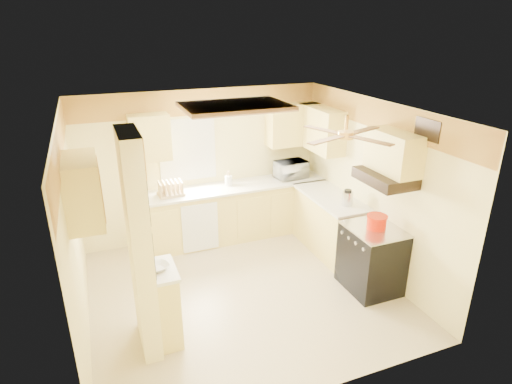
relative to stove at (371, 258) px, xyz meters
name	(u,v)px	position (x,y,z in m)	size (l,w,h in m)	color
floor	(243,291)	(-1.67, 0.55, -0.46)	(4.00, 4.00, 0.00)	#C7B48A
ceiling	(241,111)	(-1.67, 0.55, 2.04)	(4.00, 4.00, 0.00)	white
wall_back	(203,166)	(-1.67, 2.45, 0.79)	(4.00, 4.00, 0.00)	#FAE998
wall_front	(315,289)	(-1.67, -1.35, 0.79)	(4.00, 4.00, 0.00)	#FAE998
wall_left	(73,235)	(-3.67, 0.55, 0.79)	(3.80, 3.80, 0.00)	#FAE998
wall_right	(373,188)	(0.33, 0.55, 0.79)	(3.80, 3.80, 0.00)	#FAE998
wallpaper_border	(200,102)	(-1.67, 2.43, 1.84)	(4.00, 0.02, 0.40)	#FCC14A
partition_column	(140,247)	(-3.02, 0.00, 0.79)	(0.20, 0.70, 2.50)	#FAE998
partition_ledge	(166,305)	(-2.80, 0.00, -0.01)	(0.25, 0.55, 0.90)	#FFE275
ledge_top	(163,270)	(-2.80, 0.00, 0.46)	(0.28, 0.58, 0.04)	silver
lower_cabinets_back	(238,212)	(-1.17, 2.15, -0.01)	(3.00, 0.60, 0.90)	#FFE275
lower_cabinets_right	(330,224)	(0.03, 1.15, -0.01)	(0.60, 1.40, 0.90)	#FFE275
countertop_back	(238,186)	(-1.17, 2.14, 0.46)	(3.04, 0.64, 0.04)	silver
countertop_right	(331,197)	(0.02, 1.15, 0.46)	(0.64, 1.44, 0.04)	silver
dishwasher_panel	(200,228)	(-1.92, 1.84, -0.03)	(0.58, 0.02, 0.80)	white
window	(187,150)	(-1.92, 2.44, 1.09)	(0.92, 0.02, 1.02)	white
upper_cab_back_left	(149,137)	(-2.52, 2.27, 1.39)	(0.60, 0.35, 0.70)	#FFE275
upper_cab_back_right	(293,124)	(-0.12, 2.27, 1.39)	(0.90, 0.35, 0.70)	#FFE275
upper_cab_right	(321,129)	(0.16, 1.80, 1.39)	(0.35, 1.00, 0.70)	#FFE275
upper_cab_left_wall	(83,191)	(-3.49, 0.30, 1.39)	(0.35, 0.75, 0.70)	#FFE275
upper_cab_over_stove	(394,152)	(0.16, 0.00, 1.49)	(0.35, 0.76, 0.52)	#FFE275
stove	(371,258)	(0.00, 0.00, 0.00)	(0.68, 0.77, 0.92)	black
range_hood	(385,178)	(0.07, 0.00, 1.16)	(0.50, 0.76, 0.14)	black
poster_menu	(145,193)	(-2.91, 0.00, 1.39)	(0.02, 0.42, 0.57)	black
poster_nashville	(151,249)	(-2.91, 0.00, 0.74)	(0.02, 0.42, 0.57)	black
ceiling_light_panel	(235,107)	(-1.57, 1.05, 2.00)	(1.35, 0.95, 0.06)	brown
ceiling_fan	(346,134)	(-0.67, -0.15, 1.83)	(1.15, 1.15, 0.26)	gold
vent_grate	(428,130)	(0.31, -0.35, 1.84)	(0.02, 0.40, 0.25)	black
microwave	(291,169)	(-0.18, 2.17, 0.63)	(0.53, 0.36, 0.29)	white
bowl	(158,267)	(-2.85, 0.00, 0.51)	(0.24, 0.24, 0.06)	white
dutch_oven	(377,222)	(0.02, 0.00, 0.55)	(0.27, 0.27, 0.18)	red
kettle	(347,198)	(0.05, 0.75, 0.59)	(0.16, 0.16, 0.24)	silver
dish_rack	(171,190)	(-2.30, 2.11, 0.56)	(0.41, 0.32, 0.22)	#D7B87C
utensil_crock	(229,180)	(-1.31, 2.21, 0.56)	(0.13, 0.13, 0.25)	white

